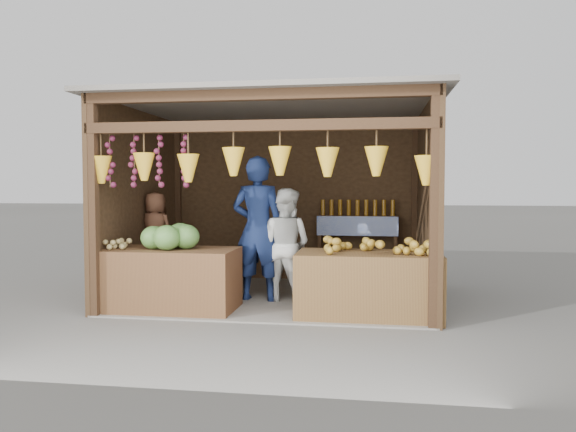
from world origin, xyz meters
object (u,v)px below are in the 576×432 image
object	(u,v)px
counter_left	(169,280)
man_standing	(258,229)
counter_right	(368,285)
vendor_seated	(156,231)
woman_standing	(285,245)

from	to	relation	value
counter_left	man_standing	size ratio (longest dim) A/B	0.86
man_standing	counter_right	bearing A→B (deg)	159.29
counter_left	vendor_seated	size ratio (longest dim) A/B	1.48
man_standing	vendor_seated	distance (m)	1.62
counter_right	woman_standing	distance (m)	1.39
vendor_seated	man_standing	bearing A→B (deg)	178.78
man_standing	woman_standing	bearing A→B (deg)	-166.25
counter_right	counter_left	bearing A→B (deg)	-179.79
counter_left	man_standing	xyz separation A→B (m)	(0.97, 0.71, 0.58)
woman_standing	vendor_seated	world-z (taller)	woman_standing
counter_left	woman_standing	size ratio (longest dim) A/B	1.10
counter_left	woman_standing	world-z (taller)	woman_standing
counter_left	vendor_seated	distance (m)	1.34
man_standing	vendor_seated	world-z (taller)	man_standing
man_standing	woman_standing	world-z (taller)	man_standing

